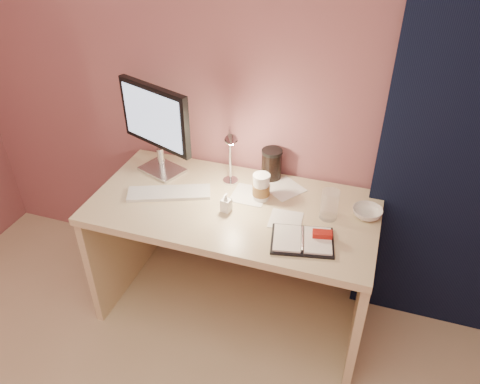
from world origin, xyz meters
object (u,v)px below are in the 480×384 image
(clear_cup, at_px, (329,205))
(lotion_bottle, at_px, (226,202))
(planner, at_px, (304,240))
(dark_jar, at_px, (272,166))
(coffee_cup, at_px, (261,188))
(monitor, at_px, (157,122))
(keyboard, at_px, (169,193))
(bowl, at_px, (367,213))
(desk, at_px, (238,231))
(desk_lamp, at_px, (218,153))

(clear_cup, bearing_deg, lotion_bottle, -167.86)
(planner, xyz_separation_m, dark_jar, (-0.27, 0.46, 0.06))
(planner, bearing_deg, coffee_cup, 125.35)
(coffee_cup, bearing_deg, monitor, 172.06)
(keyboard, height_order, coffee_cup, coffee_cup)
(lotion_bottle, bearing_deg, keyboard, 173.03)
(monitor, height_order, bowl, monitor)
(planner, bearing_deg, lotion_bottle, 153.74)
(desk, bearing_deg, clear_cup, -3.48)
(planner, height_order, bowl, same)
(desk, height_order, dark_jar, dark_jar)
(planner, distance_m, lotion_bottle, 0.42)
(lotion_bottle, bearing_deg, dark_jar, 70.16)
(planner, relative_size, desk_lamp, 0.90)
(monitor, bearing_deg, coffee_cup, 13.27)
(monitor, height_order, planner, monitor)
(dark_jar, bearing_deg, clear_cup, -36.01)
(clear_cup, xyz_separation_m, lotion_bottle, (-0.47, -0.10, -0.02))
(lotion_bottle, xyz_separation_m, desk_lamp, (-0.10, 0.17, 0.17))
(planner, height_order, dark_jar, dark_jar)
(keyboard, bearing_deg, bowl, -14.43)
(desk, relative_size, lotion_bottle, 14.35)
(coffee_cup, bearing_deg, lotion_bottle, -131.14)
(desk, xyz_separation_m, desk_lamp, (-0.11, 0.04, 0.44))
(planner, bearing_deg, dark_jar, 109.40)
(coffee_cup, xyz_separation_m, desk_lamp, (-0.23, 0.02, 0.15))
(planner, bearing_deg, clear_cup, 59.61)
(desk, bearing_deg, desk_lamp, 162.50)
(monitor, distance_m, planner, 0.96)
(lotion_bottle, height_order, desk_lamp, desk_lamp)
(desk, bearing_deg, planner, -31.43)
(monitor, xyz_separation_m, coffee_cup, (0.58, -0.08, -0.23))
(keyboard, bearing_deg, clear_cup, -17.41)
(monitor, xyz_separation_m, lotion_bottle, (0.45, -0.23, -0.25))
(dark_jar, bearing_deg, keyboard, -144.91)
(monitor, distance_m, coffee_cup, 0.63)
(monitor, bearing_deg, bowl, 17.88)
(keyboard, height_order, clear_cup, clear_cup)
(coffee_cup, relative_size, clear_cup, 0.95)
(bowl, height_order, lotion_bottle, lotion_bottle)
(keyboard, relative_size, lotion_bottle, 4.24)
(desk, distance_m, keyboard, 0.42)
(clear_cup, xyz_separation_m, bowl, (0.17, 0.06, -0.05))
(desk_lamp, bearing_deg, bowl, -22.13)
(lotion_bottle, bearing_deg, clear_cup, 12.14)
(bowl, bearing_deg, desk, -176.67)
(bowl, relative_size, desk_lamp, 0.41)
(monitor, height_order, desk_lamp, monitor)
(keyboard, bearing_deg, desk, -6.86)
(bowl, bearing_deg, dark_jar, 160.19)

